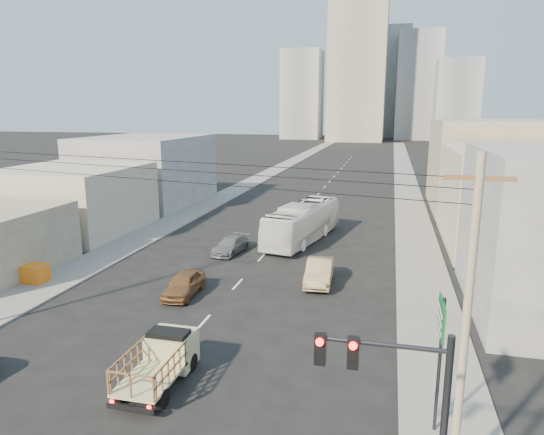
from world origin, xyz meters
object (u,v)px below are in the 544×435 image
at_px(green_sign, 441,333).
at_px(utility_pole, 466,326).
at_px(city_bus, 303,222).
at_px(sedan_tan, 319,272).
at_px(sedan_grey, 230,245).
at_px(traffic_signal, 400,405).
at_px(sedan_brown, 184,284).
at_px(flatbed_pickup, 160,358).
at_px(crate_stack, 32,273).

height_order(green_sign, utility_pole, utility_pole).
height_order(city_bus, sedan_tan, city_bus).
bearing_deg(sedan_grey, traffic_signal, -54.88).
xyz_separation_m(city_bus, sedan_tan, (2.93, -10.19, -0.88)).
height_order(city_bus, utility_pole, utility_pole).
height_order(sedan_brown, sedan_grey, sedan_brown).
height_order(sedan_brown, utility_pole, utility_pole).
height_order(flatbed_pickup, traffic_signal, traffic_signal).
bearing_deg(green_sign, flatbed_pickup, 176.53).
bearing_deg(green_sign, sedan_tan, 113.42).
height_order(flatbed_pickup, sedan_brown, flatbed_pickup).
distance_m(flatbed_pickup, sedan_tan, 14.12).
height_order(sedan_tan, utility_pole, utility_pole).
height_order(flatbed_pickup, city_bus, city_bus).
distance_m(sedan_brown, sedan_tan, 8.70).
distance_m(city_bus, utility_pole, 28.48).
relative_size(flatbed_pickup, utility_pole, 0.44).
bearing_deg(traffic_signal, crate_stack, 147.50).
distance_m(city_bus, sedan_tan, 10.64).
height_order(city_bus, crate_stack, city_bus).
height_order(sedan_brown, crate_stack, sedan_brown).
bearing_deg(sedan_grey, sedan_tan, -25.61).
xyz_separation_m(flatbed_pickup, sedan_tan, (4.63, 13.34, -0.33)).
xyz_separation_m(green_sign, utility_pole, (0.34, -2.50, 1.44)).
distance_m(sedan_grey, crate_stack, 14.10).
xyz_separation_m(city_bus, crate_stack, (-15.17, -14.68, -0.95)).
bearing_deg(sedan_grey, green_sign, -46.27).
xyz_separation_m(sedan_brown, sedan_grey, (-0.11, 9.19, -0.09)).
bearing_deg(utility_pole, crate_stack, 153.91).
bearing_deg(green_sign, traffic_signal, -105.55).
bearing_deg(sedan_tan, traffic_signal, -79.45).
distance_m(utility_pole, crate_stack, 27.65).
relative_size(green_sign, crate_stack, 2.78).
bearing_deg(crate_stack, utility_pole, -26.09).
bearing_deg(traffic_signal, city_bus, 104.59).
xyz_separation_m(sedan_brown, sedan_tan, (7.71, 4.04, 0.06)).
height_order(sedan_grey, green_sign, green_sign).
xyz_separation_m(sedan_grey, traffic_signal, (12.48, -24.15, 3.46)).
xyz_separation_m(sedan_grey, crate_stack, (-10.29, -9.64, 0.07)).
bearing_deg(traffic_signal, sedan_grey, 117.33).
bearing_deg(flatbed_pickup, city_bus, 85.87).
bearing_deg(crate_stack, traffic_signal, -32.50).
relative_size(flatbed_pickup, green_sign, 0.88).
xyz_separation_m(sedan_brown, traffic_signal, (12.37, -14.96, 3.37)).
bearing_deg(crate_stack, green_sign, -21.46).
height_order(sedan_tan, crate_stack, sedan_tan).
relative_size(city_bus, traffic_signal, 1.96).
relative_size(flatbed_pickup, city_bus, 0.37).
distance_m(flatbed_pickup, city_bus, 23.60).
bearing_deg(sedan_brown, crate_stack, -179.81).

